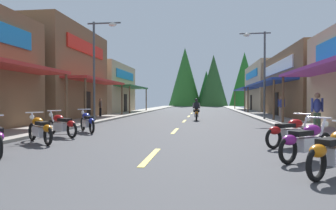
% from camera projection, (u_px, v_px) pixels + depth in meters
% --- Properties ---
extents(ground, '(10.32, 79.87, 0.10)m').
position_uv_depth(ground, '(188.00, 118.00, 24.76)').
color(ground, '#424244').
extents(sidewalk_left, '(2.44, 79.87, 0.12)m').
position_uv_depth(sidewalk_left, '(116.00, 116.00, 25.55)').
color(sidewalk_left, gray).
rests_on(sidewalk_left, ground).
extents(sidewalk_right, '(2.44, 79.87, 0.12)m').
position_uv_depth(sidewalk_right, '(266.00, 117.00, 23.96)').
color(sidewalk_right, '#9E9991').
rests_on(sidewalk_right, ground).
extents(centerline_dashes, '(0.16, 55.26, 0.01)m').
position_uv_depth(centerline_dashes, '(190.00, 115.00, 28.28)').
color(centerline_dashes, '#E0C64C').
rests_on(centerline_dashes, ground).
extents(storefront_left_middle, '(9.51, 9.44, 6.95)m').
position_uv_depth(storefront_left_middle, '(40.00, 74.00, 22.76)').
color(storefront_left_middle, brown).
rests_on(storefront_left_middle, ground).
extents(storefront_left_far, '(8.26, 9.65, 5.46)m').
position_uv_depth(storefront_left_far, '(98.00, 89.00, 33.48)').
color(storefront_left_far, tan).
rests_on(storefront_left_far, ground).
extents(storefront_right_middle, '(10.10, 13.47, 5.43)m').
position_uv_depth(storefront_right_middle, '(327.00, 85.00, 24.68)').
color(storefront_right_middle, brown).
rests_on(storefront_right_middle, ground).
extents(storefront_right_far, '(8.37, 12.84, 6.15)m').
position_uv_depth(storefront_right_far, '(277.00, 88.00, 38.55)').
color(storefront_right_far, tan).
rests_on(storefront_right_far, ground).
extents(streetlamp_left, '(2.13, 0.30, 6.37)m').
position_uv_depth(streetlamp_left, '(99.00, 57.00, 18.30)').
color(streetlamp_left, '#474C51').
rests_on(streetlamp_left, ground).
extents(streetlamp_right, '(2.13, 0.30, 6.25)m').
position_uv_depth(streetlamp_right, '(260.00, 63.00, 20.49)').
color(streetlamp_right, '#474C51').
rests_on(streetlamp_right, ground).
extents(motorcycle_parked_right_1, '(1.62, 1.55, 1.04)m').
position_uv_depth(motorcycle_parked_right_1, '(335.00, 150.00, 5.60)').
color(motorcycle_parked_right_1, black).
rests_on(motorcycle_parked_right_1, ground).
extents(motorcycle_parked_right_2, '(1.70, 1.45, 1.04)m').
position_uv_depth(motorcycle_parked_right_2, '(307.00, 140.00, 6.96)').
color(motorcycle_parked_right_2, black).
rests_on(motorcycle_parked_right_2, ground).
extents(motorcycle_parked_right_3, '(1.81, 1.30, 1.04)m').
position_uv_depth(motorcycle_parked_right_3, '(290.00, 131.00, 8.96)').
color(motorcycle_parked_right_3, black).
rests_on(motorcycle_parked_right_3, ground).
extents(motorcycle_parked_left_2, '(1.70, 1.46, 1.04)m').
position_uv_depth(motorcycle_parked_left_2, '(40.00, 129.00, 9.78)').
color(motorcycle_parked_left_2, black).
rests_on(motorcycle_parked_left_2, ground).
extents(motorcycle_parked_left_3, '(1.87, 1.21, 1.04)m').
position_uv_depth(motorcycle_parked_left_3, '(61.00, 124.00, 11.47)').
color(motorcycle_parked_left_3, black).
rests_on(motorcycle_parked_left_3, ground).
extents(motorcycle_parked_left_4, '(1.38, 1.76, 1.04)m').
position_uv_depth(motorcycle_parked_left_4, '(87.00, 121.00, 13.10)').
color(motorcycle_parked_left_4, black).
rests_on(motorcycle_parked_left_4, ground).
extents(rider_cruising_lead, '(0.60, 2.14, 1.57)m').
position_uv_depth(rider_cruising_lead, '(196.00, 111.00, 20.60)').
color(rider_cruising_lead, black).
rests_on(rider_cruising_lead, ground).
extents(pedestrian_by_shop, '(0.43, 0.45, 1.75)m').
position_uv_depth(pedestrian_by_shop, '(281.00, 106.00, 21.48)').
color(pedestrian_by_shop, '#B2A599').
rests_on(pedestrian_by_shop, ground).
extents(pedestrian_browsing, '(0.56, 0.34, 1.77)m').
position_uv_depth(pedestrian_browsing, '(317.00, 109.00, 12.79)').
color(pedestrian_browsing, '#3F593F').
rests_on(pedestrian_browsing, ground).
extents(pedestrian_waiting, '(0.42, 0.47, 1.60)m').
position_uv_depth(pedestrian_waiting, '(100.00, 106.00, 23.39)').
color(pedestrian_waiting, black).
rests_on(pedestrian_waiting, ground).
extents(treeline_backdrop, '(21.00, 10.47, 13.50)m').
position_uv_depth(treeline_backdrop, '(212.00, 79.00, 66.74)').
color(treeline_backdrop, '#1F5A23').
rests_on(treeline_backdrop, ground).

